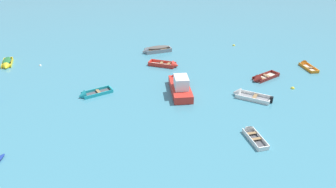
{
  "coord_description": "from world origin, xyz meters",
  "views": [
    {
      "loc": [
        -5.85,
        -7.2,
        16.15
      ],
      "look_at": [
        0.0,
        22.48,
        0.15
      ],
      "focal_mm": 32.45,
      "sensor_mm": 36.0,
      "label": 1
    }
  ],
  "objects_px": {
    "rowboat_grey_cluster_inner": "(154,50)",
    "mooring_buoy_midfield": "(40,66)",
    "mooring_buoy_near_foreground": "(234,46)",
    "mooring_buoy_outer_edge": "(293,89)",
    "rowboat_white_near_right": "(244,95)",
    "motor_launch_red_outer_left": "(180,85)",
    "rowboat_red_near_camera": "(169,65)",
    "rowboat_orange_cluster_outer": "(305,65)",
    "rowboat_maroon_near_left": "(260,79)",
    "rowboat_white_back_row_center": "(251,133)",
    "rowboat_yellow_center": "(7,64)",
    "rowboat_turquoise_outer_right": "(88,95)"
  },
  "relations": [
    {
      "from": "rowboat_grey_cluster_inner",
      "to": "mooring_buoy_midfield",
      "type": "bearing_deg",
      "value": -172.38
    },
    {
      "from": "mooring_buoy_near_foreground",
      "to": "mooring_buoy_outer_edge",
      "type": "distance_m",
      "value": 16.01
    },
    {
      "from": "rowboat_white_near_right",
      "to": "mooring_buoy_near_foreground",
      "type": "relative_size",
      "value": 10.16
    },
    {
      "from": "motor_launch_red_outer_left",
      "to": "rowboat_red_near_camera",
      "type": "relative_size",
      "value": 1.56
    },
    {
      "from": "rowboat_orange_cluster_outer",
      "to": "mooring_buoy_outer_edge",
      "type": "xyz_separation_m",
      "value": [
        -5.41,
        -5.94,
        -0.16
      ]
    },
    {
      "from": "mooring_buoy_midfield",
      "to": "rowboat_maroon_near_left",
      "type": "bearing_deg",
      "value": -20.43
    },
    {
      "from": "mooring_buoy_outer_edge",
      "to": "rowboat_red_near_camera",
      "type": "bearing_deg",
      "value": 144.09
    },
    {
      "from": "rowboat_orange_cluster_outer",
      "to": "rowboat_white_near_right",
      "type": "distance_m",
      "value": 13.68
    },
    {
      "from": "rowboat_white_back_row_center",
      "to": "rowboat_red_near_camera",
      "type": "xyz_separation_m",
      "value": [
        -4.08,
        17.16,
        0.05
      ]
    },
    {
      "from": "rowboat_red_near_camera",
      "to": "mooring_buoy_midfield",
      "type": "distance_m",
      "value": 17.86
    },
    {
      "from": "rowboat_orange_cluster_outer",
      "to": "mooring_buoy_midfield",
      "type": "distance_m",
      "value": 36.56
    },
    {
      "from": "rowboat_maroon_near_left",
      "to": "mooring_buoy_outer_edge",
      "type": "distance_m",
      "value": 3.98
    },
    {
      "from": "rowboat_white_back_row_center",
      "to": "mooring_buoy_midfield",
      "type": "xyz_separation_m",
      "value": [
        -21.54,
        20.94,
        -0.18
      ]
    },
    {
      "from": "rowboat_yellow_center",
      "to": "rowboat_red_near_camera",
      "type": "relative_size",
      "value": 0.95
    },
    {
      "from": "rowboat_yellow_center",
      "to": "rowboat_white_near_right",
      "type": "relative_size",
      "value": 0.97
    },
    {
      "from": "rowboat_grey_cluster_inner",
      "to": "mooring_buoy_midfield",
      "type": "height_order",
      "value": "rowboat_grey_cluster_inner"
    },
    {
      "from": "rowboat_white_back_row_center",
      "to": "rowboat_turquoise_outer_right",
      "type": "relative_size",
      "value": 0.86
    },
    {
      "from": "rowboat_white_back_row_center",
      "to": "rowboat_white_near_right",
      "type": "xyz_separation_m",
      "value": [
        2.37,
        6.99,
        0.03
      ]
    },
    {
      "from": "rowboat_yellow_center",
      "to": "rowboat_maroon_near_left",
      "type": "bearing_deg",
      "value": -19.21
    },
    {
      "from": "rowboat_red_near_camera",
      "to": "rowboat_maroon_near_left",
      "type": "bearing_deg",
      "value": -32.58
    },
    {
      "from": "motor_launch_red_outer_left",
      "to": "rowboat_grey_cluster_inner",
      "type": "height_order",
      "value": "motor_launch_red_outer_left"
    },
    {
      "from": "rowboat_white_near_right",
      "to": "rowboat_yellow_center",
      "type": "bearing_deg",
      "value": 152.41
    },
    {
      "from": "rowboat_white_back_row_center",
      "to": "motor_launch_red_outer_left",
      "type": "xyz_separation_m",
      "value": [
        -4.31,
        9.86,
        0.53
      ]
    },
    {
      "from": "motor_launch_red_outer_left",
      "to": "rowboat_turquoise_outer_right",
      "type": "distance_m",
      "value": 10.43
    },
    {
      "from": "rowboat_red_near_camera",
      "to": "mooring_buoy_near_foreground",
      "type": "bearing_deg",
      "value": 28.64
    },
    {
      "from": "rowboat_white_near_right",
      "to": "mooring_buoy_near_foreground",
      "type": "height_order",
      "value": "rowboat_white_near_right"
    },
    {
      "from": "rowboat_orange_cluster_outer",
      "to": "rowboat_white_back_row_center",
      "type": "bearing_deg",
      "value": -136.2
    },
    {
      "from": "rowboat_white_near_right",
      "to": "rowboat_grey_cluster_inner",
      "type": "bearing_deg",
      "value": 115.49
    },
    {
      "from": "rowboat_red_near_camera",
      "to": "mooring_buoy_near_foreground",
      "type": "xyz_separation_m",
      "value": [
        12.08,
        6.6,
        -0.23
      ]
    },
    {
      "from": "rowboat_grey_cluster_inner",
      "to": "rowboat_yellow_center",
      "type": "bearing_deg",
      "value": -176.49
    },
    {
      "from": "rowboat_grey_cluster_inner",
      "to": "mooring_buoy_near_foreground",
      "type": "relative_size",
      "value": 11.66
    },
    {
      "from": "motor_launch_red_outer_left",
      "to": "mooring_buoy_outer_edge",
      "type": "height_order",
      "value": "motor_launch_red_outer_left"
    },
    {
      "from": "rowboat_orange_cluster_outer",
      "to": "rowboat_turquoise_outer_right",
      "type": "height_order",
      "value": "rowboat_turquoise_outer_right"
    },
    {
      "from": "rowboat_white_near_right",
      "to": "mooring_buoy_midfield",
      "type": "bearing_deg",
      "value": 149.74
    },
    {
      "from": "rowboat_orange_cluster_outer",
      "to": "mooring_buoy_midfield",
      "type": "relative_size",
      "value": 10.79
    },
    {
      "from": "rowboat_maroon_near_left",
      "to": "rowboat_red_near_camera",
      "type": "relative_size",
      "value": 1.04
    },
    {
      "from": "motor_launch_red_outer_left",
      "to": "rowboat_turquoise_outer_right",
      "type": "relative_size",
      "value": 1.65
    },
    {
      "from": "rowboat_orange_cluster_outer",
      "to": "rowboat_white_near_right",
      "type": "height_order",
      "value": "rowboat_white_near_right"
    },
    {
      "from": "rowboat_turquoise_outer_right",
      "to": "motor_launch_red_outer_left",
      "type": "bearing_deg",
      "value": -3.51
    },
    {
      "from": "rowboat_yellow_center",
      "to": "mooring_buoy_near_foreground",
      "type": "distance_m",
      "value": 34.1
    },
    {
      "from": "rowboat_white_back_row_center",
      "to": "motor_launch_red_outer_left",
      "type": "relative_size",
      "value": 0.52
    },
    {
      "from": "rowboat_yellow_center",
      "to": "mooring_buoy_midfield",
      "type": "bearing_deg",
      "value": -11.29
    },
    {
      "from": "rowboat_white_near_right",
      "to": "mooring_buoy_outer_edge",
      "type": "bearing_deg",
      "value": 6.79
    },
    {
      "from": "rowboat_yellow_center",
      "to": "mooring_buoy_midfield",
      "type": "xyz_separation_m",
      "value": [
        4.51,
        -0.9,
        -0.3
      ]
    },
    {
      "from": "rowboat_maroon_near_left",
      "to": "rowboat_grey_cluster_inner",
      "type": "bearing_deg",
      "value": 132.51
    },
    {
      "from": "rowboat_turquoise_outer_right",
      "to": "rowboat_yellow_center",
      "type": "bearing_deg",
      "value": 135.0
    },
    {
      "from": "mooring_buoy_near_foreground",
      "to": "mooring_buoy_midfield",
      "type": "bearing_deg",
      "value": -174.56
    },
    {
      "from": "rowboat_yellow_center",
      "to": "mooring_buoy_outer_edge",
      "type": "xyz_separation_m",
      "value": [
        34.93,
        -14.07,
        -0.3
      ]
    },
    {
      "from": "motor_launch_red_outer_left",
      "to": "mooring_buoy_outer_edge",
      "type": "relative_size",
      "value": 14.45
    },
    {
      "from": "rowboat_yellow_center",
      "to": "rowboat_white_near_right",
      "type": "height_order",
      "value": "rowboat_white_near_right"
    }
  ]
}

